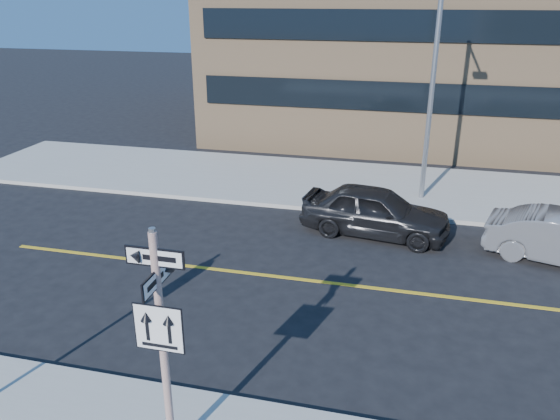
# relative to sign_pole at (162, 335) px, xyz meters

# --- Properties ---
(ground) EXTENTS (120.00, 120.00, 0.00)m
(ground) POSITION_rel_sign_pole_xyz_m (0.00, 2.51, -2.44)
(ground) COLOR black
(ground) RESTS_ON ground
(sign_pole) EXTENTS (0.92, 0.92, 4.06)m
(sign_pole) POSITION_rel_sign_pole_xyz_m (0.00, 0.00, 0.00)
(sign_pole) COLOR silver
(sign_pole) RESTS_ON near_sidewalk
(parked_car_a) EXTENTS (2.56, 4.92, 1.60)m
(parked_car_a) POSITION_rel_sign_pole_xyz_m (2.53, 10.06, -1.64)
(parked_car_a) COLOR black
(parked_car_a) RESTS_ON ground
(streetlight_a) EXTENTS (0.55, 2.25, 8.00)m
(streetlight_a) POSITION_rel_sign_pole_xyz_m (4.00, 13.27, 2.32)
(streetlight_a) COLOR gray
(streetlight_a) RESTS_ON far_sidewalk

